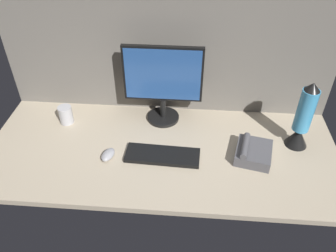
# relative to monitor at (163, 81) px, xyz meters

# --- Properties ---
(ground_plane) EXTENTS (1.80, 0.80, 0.03)m
(ground_plane) POSITION_rel_monitor_xyz_m (0.02, -0.25, -0.26)
(ground_plane) COLOR tan
(cubicle_wall_back) EXTENTS (1.80, 0.05, 0.79)m
(cubicle_wall_back) POSITION_rel_monitor_xyz_m (0.02, 0.12, 0.15)
(cubicle_wall_back) COLOR slate
(cubicle_wall_back) RESTS_ON ground_plane
(monitor) EXTENTS (0.42, 0.18, 0.44)m
(monitor) POSITION_rel_monitor_xyz_m (0.00, 0.00, 0.00)
(monitor) COLOR black
(monitor) RESTS_ON ground_plane
(keyboard) EXTENTS (0.38, 0.15, 0.02)m
(keyboard) POSITION_rel_monitor_xyz_m (0.03, -0.32, -0.24)
(keyboard) COLOR black
(keyboard) RESTS_ON ground_plane
(mouse) EXTENTS (0.08, 0.11, 0.03)m
(mouse) POSITION_rel_monitor_xyz_m (-0.24, -0.35, -0.23)
(mouse) COLOR #99999E
(mouse) RESTS_ON ground_plane
(mug_steel) EXTENTS (0.08, 0.08, 0.10)m
(mug_steel) POSITION_rel_monitor_xyz_m (-0.54, -0.08, -0.19)
(mug_steel) COLOR #B2B2B7
(mug_steel) RESTS_ON ground_plane
(lava_lamp) EXTENTS (0.11, 0.11, 0.37)m
(lava_lamp) POSITION_rel_monitor_xyz_m (0.71, -0.17, -0.09)
(lava_lamp) COLOR black
(lava_lamp) RESTS_ON ground_plane
(desk_phone) EXTENTS (0.21, 0.22, 0.09)m
(desk_phone) POSITION_rel_monitor_xyz_m (0.47, -0.29, -0.21)
(desk_phone) COLOR #4C4C51
(desk_phone) RESTS_ON ground_plane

